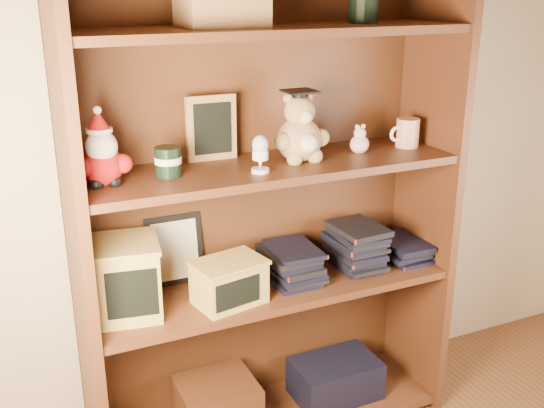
{
  "coord_description": "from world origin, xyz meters",
  "views": [
    {
      "loc": [
        -0.78,
        -0.37,
        1.46
      ],
      "look_at": [
        -0.01,
        1.3,
        0.82
      ],
      "focal_mm": 42.0,
      "sensor_mm": 36.0,
      "label": 1
    }
  ],
  "objects_px": {
    "teacher_mug": "(407,133)",
    "treats_box": "(124,278)",
    "grad_teddy_bear": "(300,134)",
    "bookcase": "(265,212)"
  },
  "relations": [
    {
      "from": "grad_teddy_bear",
      "to": "bookcase",
      "type": "bearing_deg",
      "value": 148.59
    },
    {
      "from": "grad_teddy_bear",
      "to": "treats_box",
      "type": "distance_m",
      "value": 0.67
    },
    {
      "from": "bookcase",
      "to": "treats_box",
      "type": "xyz_separation_m",
      "value": [
        -0.47,
        -0.05,
        -0.12
      ]
    },
    {
      "from": "bookcase",
      "to": "treats_box",
      "type": "distance_m",
      "value": 0.48
    },
    {
      "from": "grad_teddy_bear",
      "to": "teacher_mug",
      "type": "xyz_separation_m",
      "value": [
        0.4,
        0.01,
        -0.04
      ]
    },
    {
      "from": "bookcase",
      "to": "teacher_mug",
      "type": "distance_m",
      "value": 0.54
    },
    {
      "from": "bookcase",
      "to": "teacher_mug",
      "type": "bearing_deg",
      "value": -5.87
    },
    {
      "from": "treats_box",
      "to": "bookcase",
      "type": "bearing_deg",
      "value": 6.32
    },
    {
      "from": "teacher_mug",
      "to": "treats_box",
      "type": "bearing_deg",
      "value": -179.94
    },
    {
      "from": "grad_teddy_bear",
      "to": "teacher_mug",
      "type": "bearing_deg",
      "value": 0.96
    }
  ]
}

